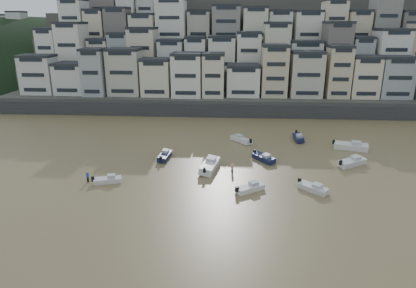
# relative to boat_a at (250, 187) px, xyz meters

# --- Properties ---
(ground) EXTENTS (400.00, 400.00, 0.00)m
(ground) POSITION_rel_boat_a_xyz_m (-11.44, -20.72, -0.66)
(ground) COLOR olive
(ground) RESTS_ON ground
(harbor_wall) EXTENTS (140.00, 3.00, 3.50)m
(harbor_wall) POSITION_rel_boat_a_xyz_m (-1.44, 44.28, 1.09)
(harbor_wall) COLOR #38383A
(harbor_wall) RESTS_ON ground
(hillside) EXTENTS (141.04, 66.00, 50.00)m
(hillside) POSITION_rel_boat_a_xyz_m (3.29, 84.12, 12.35)
(hillside) COLOR #4C4C47
(hillside) RESTS_ON ground
(headland) EXTENTS (216.00, 135.00, 53.33)m
(headland) POSITION_rel_boat_a_xyz_m (-106.44, 114.28, -0.65)
(headland) COLOR black
(headland) RESTS_ON ground
(boat_a) EXTENTS (4.90, 4.09, 1.33)m
(boat_a) POSITION_rel_boat_a_xyz_m (0.00, 0.00, 0.00)
(boat_a) COLOR white
(boat_a) RESTS_ON ground
(boat_b) EXTENTS (4.66, 4.55, 1.34)m
(boat_b) POSITION_rel_boat_a_xyz_m (9.12, 0.56, 0.01)
(boat_b) COLOR silver
(boat_b) RESTS_ON ground
(boat_c) EXTENTS (3.64, 7.56, 1.98)m
(boat_c) POSITION_rel_boat_a_xyz_m (-6.35, 7.81, 0.33)
(boat_c) COLOR white
(boat_c) RESTS_ON ground
(boat_d) EXTENTS (6.06, 4.90, 1.63)m
(boat_d) POSITION_rel_boat_a_xyz_m (17.81, 11.22, 0.15)
(boat_d) COLOR silver
(boat_d) RESTS_ON ground
(boat_e) EXTENTS (4.52, 5.28, 1.44)m
(boat_e) POSITION_rel_boat_a_xyz_m (2.90, 12.50, 0.06)
(boat_e) COLOR #151A41
(boat_e) RESTS_ON ground
(boat_f) EXTENTS (2.22, 5.50, 1.47)m
(boat_f) POSITION_rel_boat_a_xyz_m (-14.75, 12.39, 0.07)
(boat_f) COLOR #151B42
(boat_f) RESTS_ON ground
(boat_g) EXTENTS (7.09, 3.83, 1.84)m
(boat_g) POSITION_rel_boat_a_xyz_m (20.08, 19.72, 0.26)
(boat_g) COLOR silver
(boat_g) RESTS_ON ground
(boat_h) EXTENTS (5.08, 5.33, 1.51)m
(boat_h) POSITION_rel_boat_a_xyz_m (-0.81, 22.88, 0.09)
(boat_h) COLOR silver
(boat_h) RESTS_ON ground
(boat_i) EXTENTS (1.92, 5.44, 1.47)m
(boat_i) POSITION_rel_boat_a_xyz_m (10.97, 24.91, 0.07)
(boat_i) COLOR #151A43
(boat_i) RESTS_ON ground
(boat_j) EXTENTS (4.74, 2.62, 1.23)m
(boat_j) POSITION_rel_boat_a_xyz_m (-21.60, 1.50, -0.05)
(boat_j) COLOR silver
(boat_j) RESTS_ON ground
(person_blue) EXTENTS (0.44, 0.44, 1.74)m
(person_blue) POSITION_rel_boat_a_xyz_m (-24.75, 1.67, 0.21)
(person_blue) COLOR blue
(person_blue) RESTS_ON ground
(person_pink) EXTENTS (0.44, 0.44, 1.74)m
(person_pink) POSITION_rel_boat_a_xyz_m (-2.61, 6.72, 0.21)
(person_pink) COLOR #DCA89B
(person_pink) RESTS_ON ground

